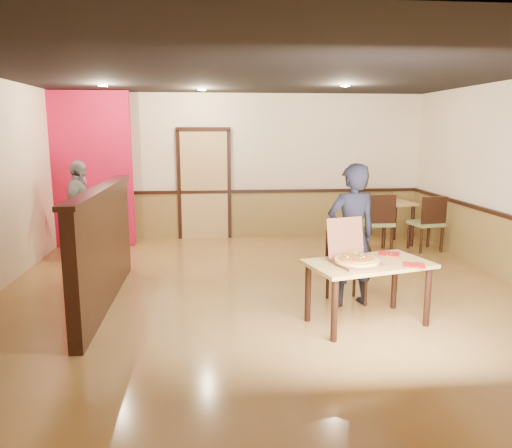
{
  "coord_description": "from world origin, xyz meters",
  "views": [
    {
      "loc": [
        -0.71,
        -6.26,
        2.12
      ],
      "look_at": [
        -0.12,
        0.0,
        0.92
      ],
      "focal_mm": 35.0,
      "sensor_mm": 36.0,
      "label": 1
    }
  ],
  "objects": [
    {
      "name": "napkin_near",
      "position": [
        1.44,
        -1.33,
        0.71
      ],
      "size": [
        0.29,
        0.29,
        0.01
      ],
      "rotation": [
        0.0,
        0.0,
        -0.34
      ],
      "color": "red",
      "rests_on": "main_table"
    },
    {
      "name": "diner",
      "position": [
        0.98,
        -0.54,
        0.87
      ],
      "size": [
        0.7,
        0.53,
        1.73
      ],
      "primitive_type": "imported",
      "rotation": [
        0.0,
        0.0,
        3.34
      ],
      "color": "black",
      "rests_on": "floor"
    },
    {
      "name": "napkin_far",
      "position": [
        1.35,
        -0.83,
        0.71
      ],
      "size": [
        0.31,
        0.31,
        0.01
      ],
      "rotation": [
        0.0,
        0.0,
        -0.39
      ],
      "color": "red",
      "rests_on": "main_table"
    },
    {
      "name": "red_accent_panel",
      "position": [
        -2.9,
        3.0,
        1.4
      ],
      "size": [
        1.6,
        0.2,
        2.78
      ],
      "primitive_type": "cube",
      "color": "red",
      "rests_on": "floor"
    },
    {
      "name": "passerby",
      "position": [
        -2.85,
        2.14,
        0.81
      ],
      "size": [
        0.47,
        0.98,
        1.62
      ],
      "primitive_type": "imported",
      "rotation": [
        0.0,
        0.0,
        1.49
      ],
      "color": "gray",
      "rests_on": "floor"
    },
    {
      "name": "spot_b",
      "position": [
        -0.8,
        2.5,
        2.78
      ],
      "size": [
        0.14,
        0.14,
        0.02
      ],
      "primitive_type": "cylinder",
      "color": "beige",
      "rests_on": "ceiling"
    },
    {
      "name": "condiment",
      "position": [
        2.7,
        2.62,
        0.88
      ],
      "size": [
        0.06,
        0.06,
        0.16
      ],
      "primitive_type": "cylinder",
      "color": "brown",
      "rests_on": "side_table"
    },
    {
      "name": "booth_partition",
      "position": [
        -2.0,
        -0.2,
        0.74
      ],
      "size": [
        0.2,
        3.1,
        1.44
      ],
      "color": "black",
      "rests_on": "floor"
    },
    {
      "name": "pizza_box",
      "position": [
        0.83,
        -1.21,
        0.76
      ],
      "size": [
        0.55,
        0.61,
        0.46
      ],
      "rotation": [
        0.0,
        0.0,
        0.25
      ],
      "color": "brown",
      "rests_on": "main_table"
    },
    {
      "name": "floor",
      "position": [
        0.0,
        0.0,
        0.0
      ],
      "size": [
        7.0,
        7.0,
        0.0
      ],
      "primitive_type": "plane",
      "color": "#B88847",
      "rests_on": "ground"
    },
    {
      "name": "spot_a",
      "position": [
        -2.3,
        1.8,
        2.78
      ],
      "size": [
        0.14,
        0.14,
        0.02
      ],
      "primitive_type": "cylinder",
      "color": "beige",
      "rests_on": "ceiling"
    },
    {
      "name": "side_table",
      "position": [
        2.64,
        2.61,
        0.62
      ],
      "size": [
        0.88,
        0.88,
        0.8
      ],
      "rotation": [
        0.0,
        0.0,
        0.2
      ],
      "color": "tan",
      "rests_on": "floor"
    },
    {
      "name": "diner_chair",
      "position": [
        0.96,
        -0.39,
        0.48
      ],
      "size": [
        0.48,
        0.48,
        0.88
      ],
      "rotation": [
        0.0,
        0.0,
        0.1
      ],
      "color": "olive",
      "rests_on": "floor"
    },
    {
      "name": "back_door",
      "position": [
        -0.8,
        3.46,
        1.05
      ],
      "size": [
        0.9,
        0.06,
        2.1
      ],
      "primitive_type": "cube",
      "color": "tan",
      "rests_on": "wall_back"
    },
    {
      "name": "chair_rail_back",
      "position": [
        0.0,
        3.45,
        0.92
      ],
      "size": [
        7.0,
        0.06,
        0.06
      ],
      "primitive_type": "cube",
      "color": "black",
      "rests_on": "wall_back"
    },
    {
      "name": "pizza",
      "position": [
        0.84,
        -1.25,
        0.75
      ],
      "size": [
        0.57,
        0.57,
        0.03
      ],
      "primitive_type": "cylinder",
      "rotation": [
        0.0,
        0.0,
        0.23
      ],
      "color": "#E9C455",
      "rests_on": "pizza_box"
    },
    {
      "name": "side_chair_left",
      "position": [
        2.19,
        1.99,
        0.57
      ],
      "size": [
        0.51,
        0.51,
        1.04
      ],
      "rotation": [
        0.0,
        0.0,
        3.14
      ],
      "color": "olive",
      "rests_on": "floor"
    },
    {
      "name": "main_table",
      "position": [
        1.0,
        -1.16,
        0.6
      ],
      "size": [
        1.46,
        1.07,
        0.7
      ],
      "rotation": [
        0.0,
        0.0,
        0.27
      ],
      "color": "tan",
      "rests_on": "floor"
    },
    {
      "name": "wall_back",
      "position": [
        0.0,
        3.5,
        1.4
      ],
      "size": [
        7.0,
        0.0,
        7.0
      ],
      "primitive_type": "plane",
      "rotation": [
        1.57,
        0.0,
        0.0
      ],
      "color": "#FFE9C7",
      "rests_on": "floor"
    },
    {
      "name": "wainscot_back",
      "position": [
        0.0,
        3.47,
        0.45
      ],
      "size": [
        7.0,
        0.04,
        0.9
      ],
      "primitive_type": "cube",
      "color": "olive",
      "rests_on": "floor"
    },
    {
      "name": "ceiling",
      "position": [
        0.0,
        0.0,
        2.8
      ],
      "size": [
        7.0,
        7.0,
        0.0
      ],
      "primitive_type": "plane",
      "rotation": [
        3.14,
        0.0,
        0.0
      ],
      "color": "black",
      "rests_on": "wall_back"
    },
    {
      "name": "side_chair_right",
      "position": [
        3.1,
        1.99,
        0.54
      ],
      "size": [
        0.56,
        0.56,
        0.99
      ],
      "rotation": [
        0.0,
        0.0,
        3.3
      ],
      "color": "olive",
      "rests_on": "floor"
    },
    {
      "name": "spot_c",
      "position": [
        1.4,
        1.5,
        2.78
      ],
      "size": [
        0.14,
        0.14,
        0.02
      ],
      "primitive_type": "cylinder",
      "color": "beige",
      "rests_on": "ceiling"
    }
  ]
}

